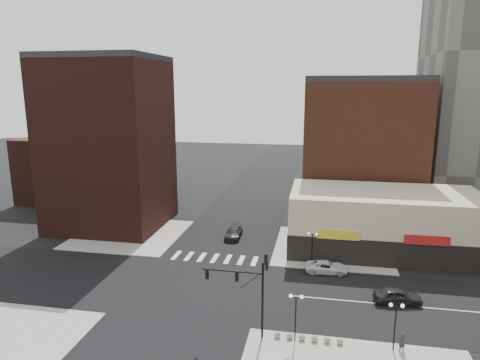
# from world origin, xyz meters

# --- Properties ---
(ground) EXTENTS (240.00, 240.00, 0.00)m
(ground) POSITION_xyz_m (0.00, 0.00, 0.00)
(ground) COLOR black
(ground) RESTS_ON ground
(road_ew) EXTENTS (200.00, 14.00, 0.02)m
(road_ew) POSITION_xyz_m (0.00, 0.00, 0.01)
(road_ew) COLOR black
(road_ew) RESTS_ON ground
(road_ns) EXTENTS (14.00, 200.00, 0.02)m
(road_ns) POSITION_xyz_m (0.00, 0.00, 0.01)
(road_ns) COLOR black
(road_ns) RESTS_ON ground
(sidewalk_nw) EXTENTS (15.00, 15.00, 0.12)m
(sidewalk_nw) POSITION_xyz_m (-14.50, 14.50, 0.06)
(sidewalk_nw) COLOR gray
(sidewalk_nw) RESTS_ON ground
(sidewalk_ne) EXTENTS (15.00, 15.00, 0.12)m
(sidewalk_ne) POSITION_xyz_m (14.50, 14.50, 0.06)
(sidewalk_ne) COLOR gray
(sidewalk_ne) RESTS_ON ground
(building_nw) EXTENTS (16.00, 15.00, 25.00)m
(building_nw) POSITION_xyz_m (-19.00, 18.50, 12.50)
(building_nw) COLOR #361711
(building_nw) RESTS_ON ground
(building_nw_low) EXTENTS (20.00, 18.00, 12.00)m
(building_nw_low) POSITION_xyz_m (-32.00, 34.00, 6.00)
(building_nw_low) COLOR #361711
(building_nw_low) RESTS_ON ground
(building_ne_midrise) EXTENTS (18.00, 15.00, 22.00)m
(building_ne_midrise) POSITION_xyz_m (19.00, 29.50, 11.00)
(building_ne_midrise) COLOR brown
(building_ne_midrise) RESTS_ON ground
(building_ne_row) EXTENTS (24.20, 12.20, 8.00)m
(building_ne_row) POSITION_xyz_m (21.00, 15.00, 3.30)
(building_ne_row) COLOR #BDAD96
(building_ne_row) RESTS_ON ground
(traffic_signal) EXTENTS (5.59, 3.09, 7.77)m
(traffic_signal) POSITION_xyz_m (7.24, -7.83, 4.96)
(traffic_signal) COLOR black
(traffic_signal) RESTS_ON ground
(street_lamp_se_a) EXTENTS (1.22, 0.32, 4.16)m
(street_lamp_se_a) POSITION_xyz_m (11.00, -8.00, 3.29)
(street_lamp_se_a) COLOR black
(street_lamp_se_a) RESTS_ON sidewalk_se
(street_lamp_se_b) EXTENTS (1.22, 0.32, 4.16)m
(street_lamp_se_b) POSITION_xyz_m (19.00, -8.00, 3.29)
(street_lamp_se_b) COLOR black
(street_lamp_se_b) RESTS_ON sidewalk_se
(street_lamp_ne) EXTENTS (1.22, 0.32, 4.16)m
(street_lamp_ne) POSITION_xyz_m (12.00, 8.00, 3.29)
(street_lamp_ne) COLOR black
(street_lamp_ne) RESTS_ON sidewalk_ne
(bollard_row) EXTENTS (5.80, 0.55, 0.55)m
(bollard_row) POSITION_xyz_m (12.12, -8.00, 0.40)
(bollard_row) COLOR #8C6F60
(bollard_row) RESTS_ON sidewalk_se
(white_suv) EXTENTS (5.05, 2.57, 1.37)m
(white_suv) POSITION_xyz_m (13.77, 6.50, 0.68)
(white_suv) COLOR silver
(white_suv) RESTS_ON ground
(dark_sedan_east) EXTENTS (4.86, 2.39, 1.59)m
(dark_sedan_east) POSITION_xyz_m (20.68, 0.42, 0.80)
(dark_sedan_east) COLOR black
(dark_sedan_east) RESTS_ON ground
(dark_sedan_north) EXTENTS (2.32, 5.30, 1.51)m
(dark_sedan_north) POSITION_xyz_m (0.72, 16.15, 0.76)
(dark_sedan_north) COLOR black
(dark_sedan_north) RESTS_ON ground
(pedestrian) EXTENTS (0.73, 0.64, 1.67)m
(pedestrian) POSITION_xyz_m (19.63, -8.00, 0.95)
(pedestrian) COLOR #2A272D
(pedestrian) RESTS_ON sidewalk_se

